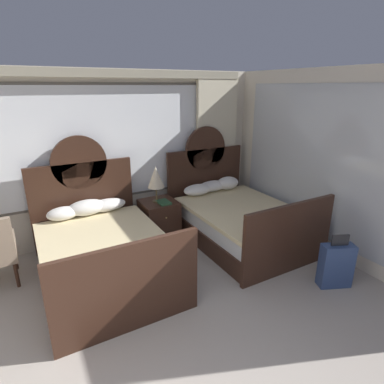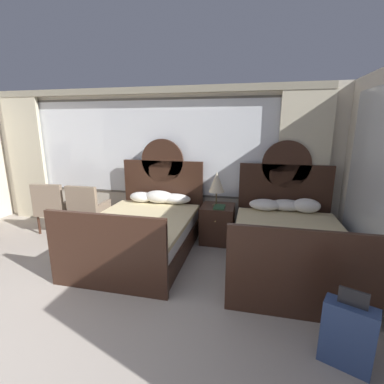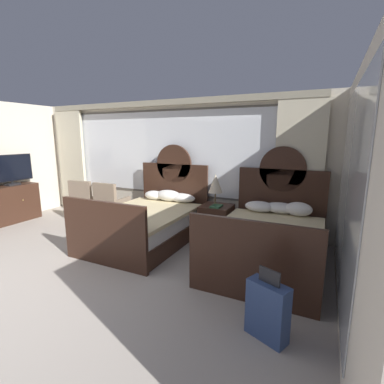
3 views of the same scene
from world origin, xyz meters
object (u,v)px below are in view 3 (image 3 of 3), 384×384
Objects in this scene: bed_near_window at (148,222)px; bed_near_mirror at (269,241)px; table_lamp_on_nightstand at (215,184)px; book_on_nightstand at (216,206)px; nightstand_between_beds at (216,222)px; suitcase_on_floor at (267,310)px; armchair_by_window_left at (110,202)px; armchair_by_window_centre at (86,199)px; tv_flatscreen at (11,169)px.

bed_near_mirror is at bearing -0.00° from bed_near_window.
bed_near_window is 1.45m from table_lamp_on_nightstand.
book_on_nightstand is (0.07, -0.12, -0.40)m from table_lamp_on_nightstand.
nightstand_between_beds is 2.73m from suitcase_on_floor.
bed_near_window is 2.31× the size of armchair_by_window_left.
table_lamp_on_nightstand is 2.29× the size of book_on_nightstand.
book_on_nightstand is at bearing 3.01° from armchair_by_window_left.
table_lamp_on_nightstand is at bearing 4.52° from armchair_by_window_centre.
armchair_by_window_centre is (-4.22, 0.42, 0.15)m from bed_near_mirror.
bed_near_mirror is at bearing -30.37° from table_lamp_on_nightstand.
tv_flatscreen is at bearing -177.21° from bed_near_mirror.
suitcase_on_floor reaches higher than book_on_nightstand.
suitcase_on_floor is (1.37, -2.23, -0.37)m from book_on_nightstand.
suitcase_on_floor is at bearing -13.11° from tv_flatscreen.
book_on_nightstand is at bearing 25.63° from bed_near_window.
bed_near_window is 3.73× the size of table_lamp_on_nightstand.
table_lamp_on_nightstand is 0.42m from book_on_nightstand.
armchair_by_window_centre is at bearing -175.48° from table_lamp_on_nightstand.
suitcase_on_floor is (1.41, -2.34, -0.03)m from nightstand_between_beds.
armchair_by_window_centre is at bearing 25.36° from tv_flatscreen.
table_lamp_on_nightstand reaches higher than book_on_nightstand.
armchair_by_window_centre reaches higher than suitcase_on_floor.
armchair_by_window_left is 1.34× the size of suitcase_on_floor.
suitcase_on_floor is (1.44, -2.34, -0.77)m from table_lamp_on_nightstand.
armchair_by_window_left is at bearing 17.63° from tv_flatscreen.
table_lamp_on_nightstand is 3.14m from armchair_by_window_centre.
armchair_by_window_left is 4.34m from suitcase_on_floor.
tv_flatscreen is at bearing -169.85° from book_on_nightstand.
suitcase_on_floor is (0.30, -1.68, -0.07)m from bed_near_mirror.
nightstand_between_beds is 0.68× the size of armchair_by_window_centre.
armchair_by_window_centre is at bearing 155.08° from suitcase_on_floor.
armchair_by_window_centre is (-3.08, -0.24, -0.55)m from table_lamp_on_nightstand.
bed_near_window is at bearing -11.99° from armchair_by_window_centre.
book_on_nightstand is 0.27× the size of armchair_by_window_left.
tv_flatscreen is 1.02× the size of armchair_by_window_centre.
tv_flatscreen reaches higher than table_lamp_on_nightstand.
armchair_by_window_centre is (-3.15, -0.13, -0.15)m from book_on_nightstand.
nightstand_between_beds is (-1.11, 0.66, -0.04)m from bed_near_mirror.
nightstand_between_beds is (1.11, 0.66, -0.04)m from bed_near_window.
bed_near_mirror is 8.55× the size of book_on_nightstand.
tv_flatscreen is 6.23m from suitcase_on_floor.
table_lamp_on_nightstand is (-1.14, 0.67, 0.70)m from bed_near_mirror.
bed_near_mirror is at bearing -5.75° from armchair_by_window_centre.
bed_near_mirror is 2.27× the size of tv_flatscreen.
armchair_by_window_left is at bearing -0.04° from armchair_by_window_centre.
tv_flatscreen is (-4.56, -0.95, 0.14)m from table_lamp_on_nightstand.
armchair_by_window_centre is at bearing 174.25° from bed_near_mirror.
tv_flatscreen is (-3.48, -0.28, 0.83)m from bed_near_window.
armchair_by_window_left is 1.00× the size of armchair_by_window_centre.
tv_flatscreen reaches higher than suitcase_on_floor.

